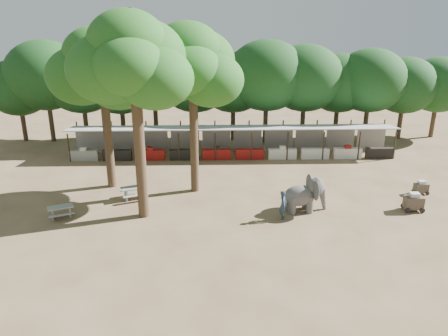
{
  "coord_description": "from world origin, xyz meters",
  "views": [
    {
      "loc": [
        -1.77,
        -22.43,
        11.68
      ],
      "look_at": [
        -1.0,
        5.0,
        2.0
      ],
      "focal_mm": 35.0,
      "sensor_mm": 36.0,
      "label": 1
    }
  ],
  "objects_px": {
    "handler": "(283,205)",
    "yard_tree_center": "(132,62)",
    "picnic_table_near": "(61,210)",
    "cart_back": "(421,187)",
    "elephant": "(305,195)",
    "cart_front": "(414,202)",
    "yard_tree_left": "(100,70)",
    "picnic_table_far": "(134,191)",
    "yard_tree_back": "(190,66)"
  },
  "relations": [
    {
      "from": "picnic_table_near",
      "to": "yard_tree_back",
      "type": "bearing_deg",
      "value": 5.78
    },
    {
      "from": "picnic_table_near",
      "to": "cart_front",
      "type": "xyz_separation_m",
      "value": [
        21.8,
        0.38,
        0.11
      ]
    },
    {
      "from": "handler",
      "to": "cart_front",
      "type": "height_order",
      "value": "handler"
    },
    {
      "from": "yard_tree_back",
      "to": "picnic_table_far",
      "type": "bearing_deg",
      "value": -158.19
    },
    {
      "from": "yard_tree_left",
      "to": "handler",
      "type": "bearing_deg",
      "value": -26.57
    },
    {
      "from": "elephant",
      "to": "cart_front",
      "type": "bearing_deg",
      "value": -9.68
    },
    {
      "from": "elephant",
      "to": "cart_back",
      "type": "distance_m",
      "value": 8.95
    },
    {
      "from": "picnic_table_near",
      "to": "elephant",
      "type": "bearing_deg",
      "value": -20.86
    },
    {
      "from": "yard_tree_center",
      "to": "handler",
      "type": "relative_size",
      "value": 6.71
    },
    {
      "from": "picnic_table_far",
      "to": "handler",
      "type": "bearing_deg",
      "value": -39.77
    },
    {
      "from": "elephant",
      "to": "handler",
      "type": "height_order",
      "value": "elephant"
    },
    {
      "from": "yard_tree_left",
      "to": "yard_tree_center",
      "type": "distance_m",
      "value": 5.92
    },
    {
      "from": "yard_tree_center",
      "to": "picnic_table_far",
      "type": "xyz_separation_m",
      "value": [
        -0.88,
        2.45,
        -8.66
      ]
    },
    {
      "from": "yard_tree_back",
      "to": "picnic_table_far",
      "type": "relative_size",
      "value": 5.41
    },
    {
      "from": "handler",
      "to": "picnic_table_near",
      "type": "xyz_separation_m",
      "value": [
        -13.45,
        0.49,
        -0.42
      ]
    },
    {
      "from": "cart_back",
      "to": "yard_tree_center",
      "type": "bearing_deg",
      "value": -176.25
    },
    {
      "from": "yard_tree_center",
      "to": "yard_tree_back",
      "type": "distance_m",
      "value": 5.04
    },
    {
      "from": "cart_front",
      "to": "yard_tree_left",
      "type": "bearing_deg",
      "value": 168.13
    },
    {
      "from": "elephant",
      "to": "picnic_table_far",
      "type": "xyz_separation_m",
      "value": [
        -10.99,
        2.21,
        -0.55
      ]
    },
    {
      "from": "cart_front",
      "to": "yard_tree_back",
      "type": "bearing_deg",
      "value": 166.28
    },
    {
      "from": "handler",
      "to": "picnic_table_near",
      "type": "distance_m",
      "value": 13.46
    },
    {
      "from": "picnic_table_far",
      "to": "cart_back",
      "type": "height_order",
      "value": "cart_back"
    },
    {
      "from": "yard_tree_back",
      "to": "elephant",
      "type": "bearing_deg",
      "value": -27.88
    },
    {
      "from": "yard_tree_left",
      "to": "picnic_table_near",
      "type": "xyz_separation_m",
      "value": [
        -1.85,
        -5.3,
        -7.72
      ]
    },
    {
      "from": "handler",
      "to": "elephant",
      "type": "bearing_deg",
      "value": -48.44
    },
    {
      "from": "yard_tree_left",
      "to": "picnic_table_far",
      "type": "bearing_deg",
      "value": -50.23
    },
    {
      "from": "yard_tree_back",
      "to": "yard_tree_center",
      "type": "bearing_deg",
      "value": -126.86
    },
    {
      "from": "yard_tree_left",
      "to": "cart_front",
      "type": "bearing_deg",
      "value": -13.86
    },
    {
      "from": "picnic_table_far",
      "to": "cart_front",
      "type": "bearing_deg",
      "value": -28.42
    },
    {
      "from": "yard_tree_center",
      "to": "picnic_table_near",
      "type": "relative_size",
      "value": 6.43
    },
    {
      "from": "yard_tree_back",
      "to": "picnic_table_far",
      "type": "xyz_separation_m",
      "value": [
        -3.88,
        -1.55,
        -7.99
      ]
    },
    {
      "from": "yard_tree_left",
      "to": "elephant",
      "type": "height_order",
      "value": "yard_tree_left"
    },
    {
      "from": "yard_tree_left",
      "to": "picnic_table_far",
      "type": "xyz_separation_m",
      "value": [
        2.12,
        -2.55,
        -7.65
      ]
    },
    {
      "from": "handler",
      "to": "yard_tree_center",
      "type": "bearing_deg",
      "value": 91.93
    },
    {
      "from": "yard_tree_center",
      "to": "cart_back",
      "type": "bearing_deg",
      "value": 8.43
    },
    {
      "from": "elephant",
      "to": "handler",
      "type": "relative_size",
      "value": 1.64
    },
    {
      "from": "picnic_table_far",
      "to": "picnic_table_near",
      "type": "bearing_deg",
      "value": -166.16
    },
    {
      "from": "cart_back",
      "to": "elephant",
      "type": "bearing_deg",
      "value": -168.24
    },
    {
      "from": "handler",
      "to": "cart_front",
      "type": "xyz_separation_m",
      "value": [
        8.36,
        0.88,
        -0.3
      ]
    },
    {
      "from": "picnic_table_near",
      "to": "picnic_table_far",
      "type": "bearing_deg",
      "value": 11.75
    },
    {
      "from": "yard_tree_left",
      "to": "yard_tree_center",
      "type": "xyz_separation_m",
      "value": [
        3.0,
        -5.0,
        1.01
      ]
    },
    {
      "from": "picnic_table_near",
      "to": "picnic_table_far",
      "type": "relative_size",
      "value": 0.89
    },
    {
      "from": "picnic_table_far",
      "to": "cart_front",
      "type": "height_order",
      "value": "cart_front"
    },
    {
      "from": "elephant",
      "to": "picnic_table_far",
      "type": "relative_size",
      "value": 1.4
    },
    {
      "from": "yard_tree_back",
      "to": "picnic_table_near",
      "type": "xyz_separation_m",
      "value": [
        -7.85,
        -4.3,
        -8.06
      ]
    },
    {
      "from": "elephant",
      "to": "picnic_table_far",
      "type": "bearing_deg",
      "value": 160.29
    },
    {
      "from": "yard_tree_center",
      "to": "yard_tree_back",
      "type": "xyz_separation_m",
      "value": [
        3.0,
        4.0,
        -0.67
      ]
    },
    {
      "from": "cart_back",
      "to": "handler",
      "type": "bearing_deg",
      "value": -165.21
    },
    {
      "from": "picnic_table_near",
      "to": "yard_tree_left",
      "type": "bearing_deg",
      "value": 47.79
    },
    {
      "from": "elephant",
      "to": "picnic_table_near",
      "type": "bearing_deg",
      "value": 173.74
    }
  ]
}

